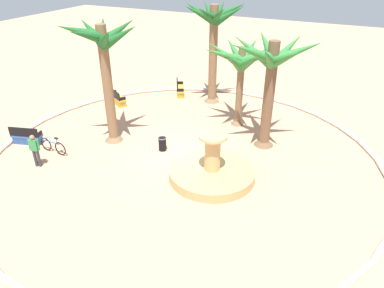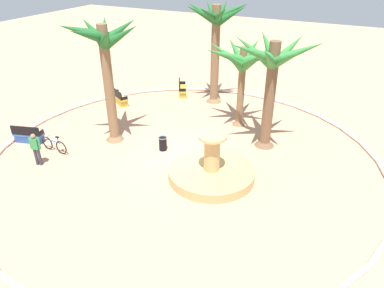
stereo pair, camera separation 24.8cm
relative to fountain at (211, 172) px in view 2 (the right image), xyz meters
name	(u,v)px [view 2 (the right image)]	position (x,y,z in m)	size (l,w,h in m)	color
ground_plane	(185,156)	(-1.15, -1.97, -0.31)	(80.00, 80.00, 0.00)	tan
plaza_curb	(185,154)	(-1.15, -1.97, -0.21)	(19.04, 19.04, 0.20)	silver
fountain	(211,172)	(0.00, 0.00, 0.00)	(3.90, 3.90, 2.17)	tan
palm_tree_near_fountain	(216,30)	(-8.42, -3.53, 4.43)	(4.10, 4.02, 6.46)	brown
palm_tree_by_curb	(105,54)	(-1.02, -6.20, 4.34)	(3.97, 3.86, 6.35)	brown
palm_tree_mid_plaza	(243,62)	(-5.80, -0.79, 3.43)	(4.32, 4.37, 4.82)	brown
palm_tree_far_side	(272,69)	(-3.97, 1.28, 3.81)	(4.33, 4.44, 5.70)	brown
bench_east	(29,136)	(1.25, -10.09, 0.03)	(0.93, 1.68, 1.00)	#335BA8
bench_west	(182,90)	(-8.62, -6.04, 0.03)	(1.65, 1.20, 1.00)	gold
bench_north	(120,99)	(-5.32, -9.00, 0.03)	(1.25, 1.63, 1.00)	gold
trash_bin	(163,143)	(-1.21, -3.25, 0.07)	(0.46, 0.46, 0.73)	black
bicycle_red_frame	(54,145)	(1.39, -8.10, 0.07)	(0.44, 1.72, 0.94)	black
person_cyclist_helmet	(36,148)	(2.68, -7.85, 0.62)	(0.30, 0.51, 1.66)	#33333D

